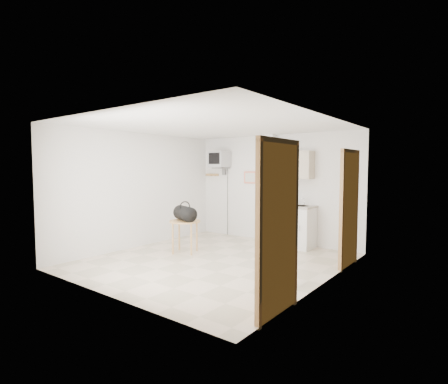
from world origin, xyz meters
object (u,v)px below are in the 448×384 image
Objects in this scene: crt_television at (219,160)px; duffel_bag at (185,213)px; round_table at (185,225)px; water_bottle at (291,275)px.

duffel_bag is (0.58, -1.88, -1.12)m from crt_television.
crt_television is 2.38m from round_table.
water_bottle is (2.65, -0.54, -0.41)m from round_table.
round_table is 2.73m from water_bottle.
water_bottle is at bearing -36.84° from crt_television.
round_table is at bearing 162.09° from duffel_bag.
round_table is 1.75× the size of water_bottle.
duffel_bag is at bearing -72.81° from crt_television.
crt_television is 3.24× the size of round_table.
duffel_bag is 2.75m from water_bottle.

